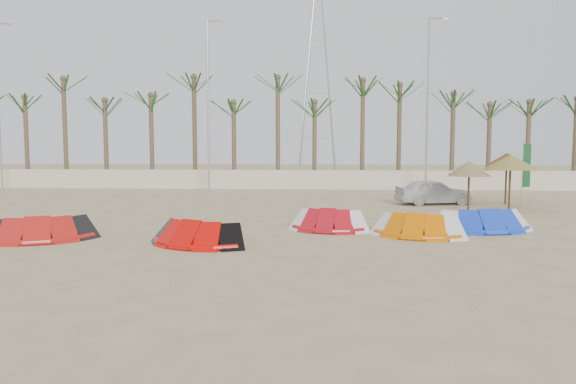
# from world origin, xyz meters

# --- Properties ---
(ground) EXTENTS (120.00, 120.00, 0.00)m
(ground) POSITION_xyz_m (0.00, 0.00, 0.00)
(ground) COLOR tan
(ground) RESTS_ON ground
(boundary_wall) EXTENTS (60.00, 0.30, 1.30)m
(boundary_wall) POSITION_xyz_m (0.00, 22.00, 0.65)
(boundary_wall) COLOR beige
(boundary_wall) RESTS_ON ground
(palm_line) EXTENTS (52.00, 4.00, 7.70)m
(palm_line) POSITION_xyz_m (0.67, 23.50, 6.44)
(palm_line) COLOR brown
(palm_line) RESTS_ON ground
(lamp_b) EXTENTS (1.25, 0.14, 11.00)m
(lamp_b) POSITION_xyz_m (-5.96, 20.00, 5.77)
(lamp_b) COLOR #A5A8AD
(lamp_b) RESTS_ON ground
(lamp_c) EXTENTS (1.25, 0.14, 11.00)m
(lamp_c) POSITION_xyz_m (8.04, 20.00, 5.77)
(lamp_c) COLOR #A5A8AD
(lamp_c) RESTS_ON ground
(pylon) EXTENTS (3.00, 3.00, 14.00)m
(pylon) POSITION_xyz_m (1.00, 28.00, 0.00)
(pylon) COLOR #A5A8AD
(pylon) RESTS_ON ground
(kite_red_left) EXTENTS (4.01, 2.70, 0.90)m
(kite_red_left) POSITION_xyz_m (-8.13, 2.16, 0.42)
(kite_red_left) COLOR red
(kite_red_left) RESTS_ON ground
(kite_red_mid) EXTENTS (3.74, 2.58, 0.90)m
(kite_red_mid) POSITION_xyz_m (-2.68, 1.60, 0.42)
(kite_red_mid) COLOR red
(kite_red_mid) RESTS_ON ground
(kite_red_right) EXTENTS (3.14, 2.05, 0.90)m
(kite_red_right) POSITION_xyz_m (1.58, 4.71, 0.42)
(kite_red_right) COLOR #B40F19
(kite_red_right) RESTS_ON ground
(kite_orange) EXTENTS (3.57, 2.48, 0.90)m
(kite_orange) POSITION_xyz_m (4.66, 3.65, 0.42)
(kite_orange) COLOR #E16400
(kite_orange) RESTS_ON ground
(kite_blue) EXTENTS (3.74, 2.08, 0.90)m
(kite_blue) POSITION_xyz_m (7.36, 5.01, 0.42)
(kite_blue) COLOR blue
(kite_blue) RESTS_ON ground
(parasol_left) EXTENTS (2.06, 2.06, 2.37)m
(parasol_left) POSITION_xyz_m (8.33, 10.83, 2.01)
(parasol_left) COLOR #4C331E
(parasol_left) RESTS_ON ground
(parasol_mid) EXTENTS (2.55, 2.55, 2.67)m
(parasol_mid) POSITION_xyz_m (10.30, 11.01, 2.32)
(parasol_mid) COLOR #4C331E
(parasol_mid) RESTS_ON ground
(parasol_right) EXTENTS (2.23, 2.23, 2.68)m
(parasol_right) POSITION_xyz_m (10.97, 13.63, 2.33)
(parasol_right) COLOR #4C331E
(parasol_right) RESTS_ON ground
(flag_green) EXTENTS (0.45, 0.11, 3.36)m
(flag_green) POSITION_xyz_m (11.59, 12.57, 1.99)
(flag_green) COLOR #A5A8AD
(flag_green) RESTS_ON ground
(car) EXTENTS (4.16, 2.42, 1.33)m
(car) POSITION_xyz_m (7.18, 13.41, 0.67)
(car) COLOR silver
(car) RESTS_ON ground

